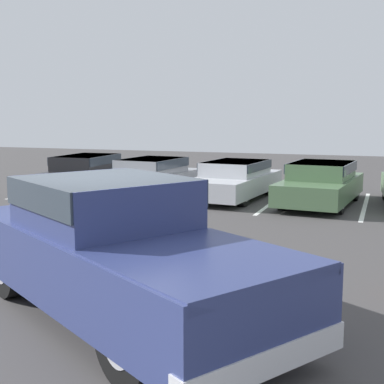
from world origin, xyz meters
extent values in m
plane|color=#423F3F|center=(0.00, 0.00, 0.00)|extent=(60.00, 60.00, 0.00)
cube|color=white|center=(-7.40, 9.74, 0.00)|extent=(0.12, 5.22, 0.01)
cube|color=white|center=(-4.71, 9.74, 0.00)|extent=(0.12, 5.22, 0.01)
cube|color=white|center=(-2.03, 9.74, 0.00)|extent=(0.12, 5.22, 0.01)
cube|color=white|center=(0.65, 9.74, 0.00)|extent=(0.12, 5.22, 0.01)
cube|color=white|center=(3.34, 9.74, 0.00)|extent=(0.12, 5.22, 0.01)
cube|color=navy|center=(0.62, -0.47, 0.72)|extent=(5.79, 4.66, 0.88)
cube|color=navy|center=(0.38, -0.33, 1.49)|extent=(2.68, 2.64, 0.65)
cube|color=#2D3842|center=(0.38, -0.33, 1.64)|extent=(2.68, 2.67, 0.36)
cube|color=navy|center=(2.11, -1.40, 1.12)|extent=(2.77, 2.74, 0.13)
cube|color=silver|center=(2.91, -1.90, 0.41)|extent=(1.26, 1.86, 0.28)
cylinder|color=black|center=(2.48, -0.64, 0.48)|extent=(0.96, 0.76, 0.95)
cylinder|color=#ADADB2|center=(2.48, -0.64, 0.48)|extent=(0.61, 0.54, 0.52)
cylinder|color=black|center=(1.59, -2.07, 0.48)|extent=(0.96, 0.76, 0.95)
cylinder|color=#ADADB2|center=(1.59, -2.07, 0.48)|extent=(0.61, 0.54, 0.52)
cylinder|color=black|center=(-0.35, 1.13, 0.48)|extent=(0.96, 0.76, 0.95)
cylinder|color=#ADADB2|center=(-0.35, 1.13, 0.48)|extent=(0.61, 0.54, 0.52)
cylinder|color=black|center=(-1.24, -0.31, 0.48)|extent=(0.96, 0.76, 0.95)
cylinder|color=#ADADB2|center=(-1.24, -0.31, 0.48)|extent=(0.61, 0.54, 0.52)
cube|color=#232326|center=(-6.14, 9.84, 0.46)|extent=(1.98, 4.82, 0.57)
cube|color=#232326|center=(-6.14, 9.94, 0.99)|extent=(1.66, 2.54, 0.49)
cube|color=#2D3842|center=(-6.14, 9.94, 1.08)|extent=(1.73, 2.49, 0.29)
cylinder|color=black|center=(-5.31, 8.51, 0.31)|extent=(0.23, 0.63, 0.62)
cylinder|color=#ADADB2|center=(-5.31, 8.51, 0.31)|extent=(0.23, 0.35, 0.34)
cylinder|color=black|center=(-6.83, 8.43, 0.31)|extent=(0.23, 0.63, 0.62)
cylinder|color=#ADADB2|center=(-6.83, 8.43, 0.31)|extent=(0.23, 0.35, 0.34)
cylinder|color=black|center=(-5.45, 11.25, 0.31)|extent=(0.23, 0.63, 0.62)
cylinder|color=#ADADB2|center=(-5.45, 11.25, 0.31)|extent=(0.23, 0.35, 0.34)
cylinder|color=black|center=(-6.96, 11.18, 0.31)|extent=(0.23, 0.63, 0.62)
cylinder|color=#ADADB2|center=(-6.96, 11.18, 0.31)|extent=(0.23, 0.35, 0.34)
cube|color=gray|center=(-3.49, 9.61, 0.45)|extent=(2.17, 4.61, 0.56)
cube|color=gray|center=(-3.48, 9.70, 0.97)|extent=(1.77, 2.45, 0.48)
cube|color=#2D3842|center=(-3.48, 9.70, 1.06)|extent=(1.84, 2.41, 0.29)
cylinder|color=black|center=(-2.82, 8.25, 0.31)|extent=(0.27, 0.63, 0.62)
cylinder|color=#ADADB2|center=(-2.82, 8.25, 0.31)|extent=(0.26, 0.36, 0.34)
cylinder|color=black|center=(-4.37, 8.38, 0.31)|extent=(0.27, 0.63, 0.62)
cylinder|color=#ADADB2|center=(-4.37, 8.38, 0.31)|extent=(0.26, 0.36, 0.34)
cylinder|color=black|center=(-2.60, 10.84, 0.31)|extent=(0.27, 0.63, 0.62)
cylinder|color=#ADADB2|center=(-2.60, 10.84, 0.31)|extent=(0.26, 0.36, 0.34)
cylinder|color=black|center=(-4.15, 10.96, 0.31)|extent=(0.27, 0.63, 0.62)
cylinder|color=#ADADB2|center=(-4.15, 10.96, 0.31)|extent=(0.26, 0.36, 0.34)
cube|color=#B7BABF|center=(-0.65, 9.80, 0.47)|extent=(2.21, 4.70, 0.57)
cube|color=#B7BABF|center=(-0.64, 9.89, 0.97)|extent=(1.80, 2.51, 0.44)
cube|color=#2D3842|center=(-0.64, 9.89, 1.06)|extent=(1.86, 2.47, 0.26)
cylinder|color=black|center=(-0.01, 8.41, 0.33)|extent=(0.30, 0.68, 0.67)
cylinder|color=#ADADB2|center=(-0.01, 8.41, 0.33)|extent=(0.28, 0.39, 0.37)
cylinder|color=black|center=(-1.53, 8.55, 0.33)|extent=(0.30, 0.68, 0.67)
cylinder|color=#ADADB2|center=(-1.53, 8.55, 0.33)|extent=(0.28, 0.39, 0.37)
cylinder|color=black|center=(0.24, 11.04, 0.33)|extent=(0.30, 0.68, 0.67)
cylinder|color=#ADADB2|center=(0.24, 11.04, 0.33)|extent=(0.28, 0.39, 0.37)
cylinder|color=black|center=(-1.29, 11.18, 0.33)|extent=(0.30, 0.68, 0.67)
cylinder|color=#ADADB2|center=(-1.29, 11.18, 0.33)|extent=(0.28, 0.39, 0.37)
cube|color=#4C6B47|center=(2.07, 9.51, 0.48)|extent=(2.23, 4.56, 0.60)
cube|color=#4C6B47|center=(2.08, 9.59, 1.02)|extent=(1.81, 2.43, 0.47)
cube|color=#2D3842|center=(2.08, 9.59, 1.12)|extent=(1.88, 2.39, 0.28)
cylinder|color=black|center=(2.73, 8.16, 0.33)|extent=(0.28, 0.69, 0.67)
cylinder|color=#ADADB2|center=(2.73, 8.16, 0.33)|extent=(0.26, 0.39, 0.37)
cylinder|color=black|center=(1.17, 8.31, 0.33)|extent=(0.28, 0.69, 0.67)
cylinder|color=#ADADB2|center=(1.17, 8.31, 0.33)|extent=(0.26, 0.39, 0.37)
cylinder|color=black|center=(2.97, 10.70, 0.33)|extent=(0.28, 0.69, 0.67)
cylinder|color=#ADADB2|center=(2.97, 10.70, 0.33)|extent=(0.26, 0.39, 0.37)
cylinder|color=black|center=(1.41, 10.85, 0.33)|extent=(0.28, 0.69, 0.67)
cylinder|color=#ADADB2|center=(1.41, 10.85, 0.33)|extent=(0.26, 0.39, 0.37)
camera|label=1|loc=(3.87, -6.51, 2.64)|focal=50.00mm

